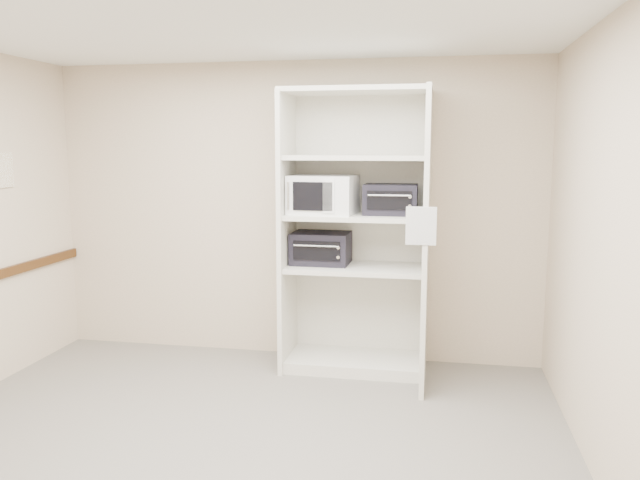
% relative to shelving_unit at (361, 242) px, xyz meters
% --- Properties ---
extents(floor, '(4.50, 4.00, 0.01)m').
position_rel_shelving_unit_xyz_m(floor, '(-0.67, -1.70, -1.13)').
color(floor, '#635E56').
rests_on(floor, ground).
extents(ceiling, '(4.50, 4.00, 0.01)m').
position_rel_shelving_unit_xyz_m(ceiling, '(-0.67, -1.70, 1.57)').
color(ceiling, white).
extents(wall_back, '(4.50, 0.02, 2.70)m').
position_rel_shelving_unit_xyz_m(wall_back, '(-0.67, 0.30, 0.22)').
color(wall_back, beige).
rests_on(wall_back, ground).
extents(wall_right, '(0.02, 4.00, 2.70)m').
position_rel_shelving_unit_xyz_m(wall_right, '(1.58, -1.70, 0.22)').
color(wall_right, beige).
rests_on(wall_right, ground).
extents(shelving_unit, '(1.24, 0.92, 2.42)m').
position_rel_shelving_unit_xyz_m(shelving_unit, '(0.00, 0.00, 0.00)').
color(shelving_unit, silver).
rests_on(shelving_unit, floor).
extents(microwave, '(0.58, 0.46, 0.33)m').
position_rel_shelving_unit_xyz_m(microwave, '(-0.33, -0.02, 0.40)').
color(microwave, white).
rests_on(microwave, shelving_unit).
extents(toaster_oven_upper, '(0.45, 0.34, 0.26)m').
position_rel_shelving_unit_xyz_m(toaster_oven_upper, '(0.25, 0.03, 0.37)').
color(toaster_oven_upper, black).
rests_on(toaster_oven_upper, shelving_unit).
extents(toaster_oven_lower, '(0.50, 0.39, 0.28)m').
position_rel_shelving_unit_xyz_m(toaster_oven_lower, '(-0.36, 0.06, -0.07)').
color(toaster_oven_lower, black).
rests_on(toaster_oven_lower, shelving_unit).
extents(paper_sign, '(0.22, 0.01, 0.28)m').
position_rel_shelving_unit_xyz_m(paper_sign, '(0.52, -0.63, 0.23)').
color(paper_sign, white).
rests_on(paper_sign, shelving_unit).
extents(wall_poster, '(0.01, 0.21, 0.29)m').
position_rel_shelving_unit_xyz_m(wall_poster, '(-2.90, -0.64, 0.62)').
color(wall_poster, white).
rests_on(wall_poster, wall_left).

